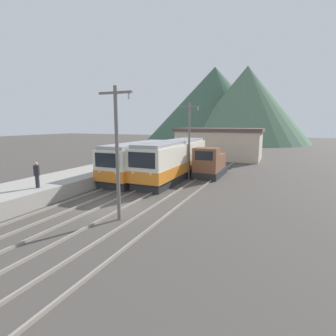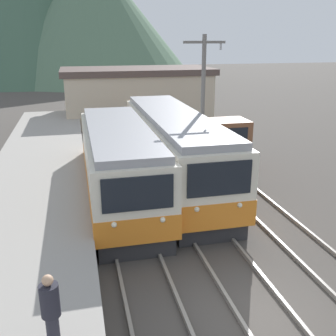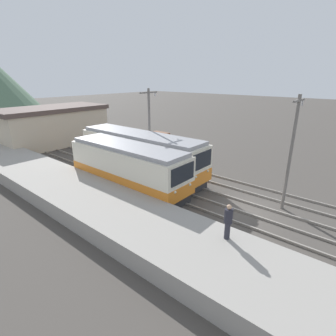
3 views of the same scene
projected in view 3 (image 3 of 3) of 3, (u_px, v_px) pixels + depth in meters
name	position (u px, v px, depth m)	size (l,w,h in m)	color
ground_plane	(247.00, 210.00, 16.76)	(200.00, 200.00, 0.00)	#47423D
platform_left	(191.00, 251.00, 12.06)	(4.50, 54.00, 1.04)	gray
track_left	(228.00, 226.00, 14.85)	(1.54, 60.00, 0.14)	gray
track_center	(248.00, 208.00, 16.88)	(1.54, 60.00, 0.14)	gray
track_right	(266.00, 193.00, 19.05)	(1.54, 60.00, 0.14)	gray
commuter_train_left	(128.00, 169.00, 19.34)	(2.84, 10.18, 3.50)	#28282B
commuter_train_center	(140.00, 156.00, 22.29)	(2.84, 12.51, 3.65)	#28282B
shunting_locomotive	(144.00, 149.00, 26.18)	(2.40, 5.58, 3.00)	#28282B
catenary_mast_near	(291.00, 150.00, 15.72)	(2.00, 0.20, 7.16)	slate
catenary_mast_mid	(149.00, 127.00, 22.83)	(2.00, 0.20, 7.16)	slate
person_on_platform	(228.00, 220.00, 11.78)	(0.38, 0.38, 1.72)	#282833
station_building	(53.00, 125.00, 32.43)	(12.60, 6.30, 4.59)	beige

